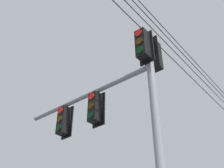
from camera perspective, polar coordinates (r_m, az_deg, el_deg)
name	(u,v)px	position (r m, az deg, el deg)	size (l,w,h in m)	color
signal_mast_assembly	(121,111)	(7.13, 1.98, -5.63)	(4.42, 3.10, 7.21)	gray
overhead_wire_span	(163,37)	(9.05, 10.60, 9.56)	(12.33, 18.80, 1.75)	black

